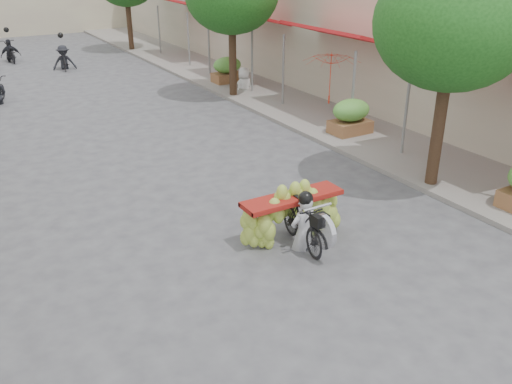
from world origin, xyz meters
name	(u,v)px	position (x,y,z in m)	size (l,w,h in m)	color
ground	(370,369)	(0.00, 0.00, 0.00)	(120.00, 120.00, 0.00)	#525257
sidewalk_right	(256,86)	(7.00, 15.00, 0.06)	(4.00, 60.00, 0.12)	gray
shophouse_row_right	(370,7)	(11.99, 14.00, 3.00)	(9.77, 40.00, 6.00)	#BDB29D
street_tree_near	(453,24)	(5.40, 4.00, 3.78)	(3.40, 3.40, 5.25)	#3A2719
produce_crate_mid	(351,114)	(6.20, 8.00, 0.71)	(1.20, 0.88, 1.16)	brown
produce_crate_far	(227,68)	(6.20, 16.00, 0.71)	(1.20, 0.88, 1.16)	brown
banana_motorbike	(298,212)	(1.11, 3.38, 0.67)	(2.20, 1.83, 1.96)	black
market_umbrella	(332,52)	(6.14, 8.99, 2.41)	(2.21, 2.21, 1.61)	red
pedestrian	(244,67)	(6.27, 14.67, 0.95)	(0.91, 0.66, 1.67)	white
bg_motorbike_b	(63,51)	(1.02, 22.74, 0.84)	(1.13, 1.79, 1.95)	black
bg_motorbike_c	(9,46)	(-0.88, 26.02, 0.77)	(0.98, 1.80, 1.95)	black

